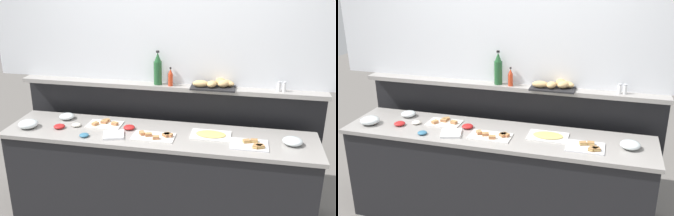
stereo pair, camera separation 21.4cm
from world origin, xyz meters
TOP-DOWN VIEW (x-y plane):
  - ground_plane at (0.00, 0.60)m, footprint 12.00×12.00m
  - buffet_counter at (0.00, 0.00)m, footprint 2.71×0.60m
  - back_ledge_unit at (0.00, 0.48)m, footprint 2.88×0.22m
  - upper_wall_panel at (0.00, 0.50)m, footprint 3.48×0.08m
  - sandwich_platter_front at (-0.51, 0.09)m, footprint 0.31×0.20m
  - sandwich_platter_side at (-0.01, -0.08)m, footprint 0.36×0.20m
  - sandwich_platter_rear at (0.79, -0.09)m, footprint 0.30×0.22m
  - cold_cuts_platter at (0.45, 0.04)m, footprint 0.34×0.22m
  - glass_bowl_large at (1.12, -0.00)m, footprint 0.16×0.16m
  - glass_bowl_medium at (-1.17, -0.10)m, footprint 0.17×0.17m
  - glass_bowl_small at (-0.92, 0.15)m, footprint 0.14×0.14m
  - condiment_bowl_cream at (-0.60, -0.19)m, footprint 0.08×0.08m
  - condiment_bowl_dark at (-0.76, 0.01)m, footprint 0.08×0.08m
  - condiment_bowl_red at (-0.89, -0.06)m, footprint 0.10×0.10m
  - condiment_bowl_teal at (-0.27, 0.04)m, footprint 0.10×0.10m
  - napkin_stack at (-0.36, -0.13)m, footprint 0.21×0.21m
  - hot_sauce_bottle at (0.04, 0.37)m, footprint 0.04×0.04m
  - wine_bottle_green at (-0.09, 0.40)m, footprint 0.08×0.08m
  - salt_shaker at (1.00, 0.40)m, footprint 0.03×0.03m
  - pepper_shaker at (1.05, 0.40)m, footprint 0.03×0.03m
  - bread_basket at (0.45, 0.40)m, footprint 0.40×0.26m

SIDE VIEW (x-z plane):
  - ground_plane at x=0.00m, z-range 0.00..0.00m
  - buffet_counter at x=0.00m, z-range 0.00..0.90m
  - back_ledge_unit at x=0.00m, z-range 0.03..1.25m
  - cold_cuts_platter at x=0.45m, z-range 0.89..0.91m
  - sandwich_platter_front at x=-0.51m, z-range 0.89..0.92m
  - sandwich_platter_rear at x=0.79m, z-range 0.89..0.92m
  - napkin_stack at x=-0.36m, z-range 0.89..0.92m
  - sandwich_platter_side at x=-0.01m, z-range 0.89..0.92m
  - condiment_bowl_cream at x=-0.60m, z-range 0.89..0.92m
  - condiment_bowl_dark at x=-0.76m, z-range 0.89..0.92m
  - condiment_bowl_red at x=-0.89m, z-range 0.89..0.93m
  - condiment_bowl_teal at x=-0.27m, z-range 0.89..0.93m
  - glass_bowl_small at x=-0.92m, z-range 0.89..0.95m
  - glass_bowl_large at x=1.12m, z-range 0.89..0.96m
  - glass_bowl_medium at x=-1.17m, z-range 0.89..0.96m
  - bread_basket at x=0.45m, z-range 1.21..1.29m
  - salt_shaker at x=1.00m, z-range 1.22..1.30m
  - pepper_shaker at x=1.05m, z-range 1.22..1.30m
  - hot_sauce_bottle at x=0.04m, z-range 1.20..1.38m
  - wine_bottle_green at x=-0.09m, z-range 1.20..1.52m
  - upper_wall_panel at x=0.00m, z-range 1.22..2.60m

